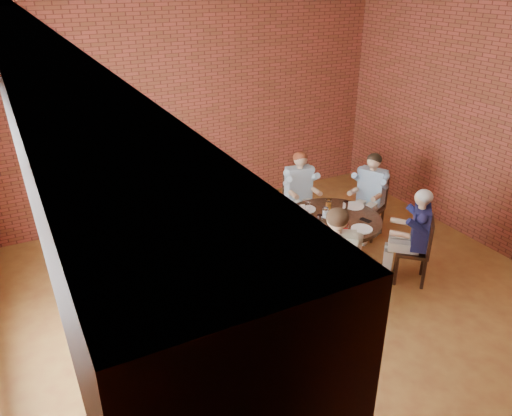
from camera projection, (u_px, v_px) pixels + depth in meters
name	position (u px, v px, depth m)	size (l,w,h in m)	color
floor	(308.00, 325.00, 5.58)	(7.00, 7.00, 0.00)	olive
wall_back	(188.00, 106.00, 7.64)	(7.00, 7.00, 0.00)	brown
ceiling_beam	(4.00, 28.00, 3.14)	(0.22, 6.90, 0.26)	black
dining_table	(332.00, 233.00, 6.42)	(1.24, 1.24, 0.75)	black
chair_a	(371.00, 203.00, 7.33)	(0.53, 0.53, 0.90)	black
diner_a	(369.00, 196.00, 7.21)	(0.49, 0.60, 1.27)	teal
chair_b	(297.00, 201.00, 7.40)	(0.45, 0.45, 0.90)	black
diner_b	(300.00, 194.00, 7.27)	(0.49, 0.60, 1.27)	#9AB4C4
chair_c	(247.00, 241.00, 6.31)	(0.50, 0.50, 0.90)	black
diner_c	(253.00, 231.00, 6.26)	(0.48, 0.59, 1.26)	brown
chair_d	(333.00, 283.00, 5.42)	(0.63, 0.63, 0.97)	black
diner_d	(334.00, 265.00, 5.43)	(0.56, 0.69, 1.39)	#BA9D92
chair_e	(419.00, 247.00, 6.18)	(0.55, 0.55, 0.89)	black
diner_e	(414.00, 237.00, 6.14)	(0.48, 0.59, 1.25)	#1A1B49
plate_a	(354.00, 206.00, 6.63)	(0.26, 0.26, 0.01)	white
plate_b	(306.00, 209.00, 6.54)	(0.26, 0.26, 0.01)	white
plate_c	(301.00, 218.00, 6.31)	(0.26, 0.26, 0.01)	white
plate_d	(362.00, 229.00, 6.04)	(0.26, 0.26, 0.01)	white
glass_a	(345.00, 207.00, 6.46)	(0.07, 0.07, 0.14)	white
glass_b	(329.00, 204.00, 6.53)	(0.07, 0.07, 0.14)	white
glass_c	(308.00, 207.00, 6.46)	(0.07, 0.07, 0.14)	white
glass_d	(325.00, 212.00, 6.31)	(0.07, 0.07, 0.14)	white
glass_e	(319.00, 220.00, 6.11)	(0.07, 0.07, 0.14)	white
glass_f	(345.00, 230.00, 5.90)	(0.07, 0.07, 0.14)	white
smartphone	(366.00, 220.00, 6.26)	(0.07, 0.14, 0.01)	black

